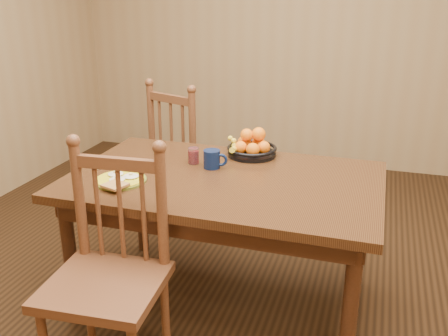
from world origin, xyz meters
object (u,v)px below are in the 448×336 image
(dining_table, at_px, (224,192))
(coffee_mug, at_px, (213,159))
(chair_near, at_px, (109,275))
(fruit_bowl, at_px, (251,147))
(breakfast_plate, at_px, (120,180))
(chair_far, at_px, (188,156))

(dining_table, distance_m, coffee_mug, 0.20)
(chair_near, relative_size, fruit_bowl, 3.26)
(dining_table, distance_m, fruit_bowl, 0.41)
(dining_table, height_order, fruit_bowl, fruit_bowl)
(breakfast_plate, bearing_deg, coffee_mug, 41.84)
(breakfast_plate, bearing_deg, chair_far, 94.41)
(dining_table, xyz_separation_m, chair_far, (-0.57, 0.91, -0.15))
(breakfast_plate, bearing_deg, dining_table, 25.15)
(chair_far, xyz_separation_m, breakfast_plate, (0.09, -1.13, 0.25))
(breakfast_plate, relative_size, coffee_mug, 2.25)
(dining_table, xyz_separation_m, breakfast_plate, (-0.48, -0.22, 0.10))
(breakfast_plate, height_order, coffee_mug, coffee_mug)
(breakfast_plate, height_order, fruit_bowl, fruit_bowl)
(dining_table, relative_size, chair_far, 1.52)
(chair_near, bearing_deg, chair_far, 94.97)
(breakfast_plate, relative_size, fruit_bowl, 0.93)
(chair_far, bearing_deg, dining_table, 142.31)
(chair_near, relative_size, breakfast_plate, 3.51)
(dining_table, bearing_deg, chair_near, -113.99)
(coffee_mug, xyz_separation_m, fruit_bowl, (0.14, 0.27, 0.00))
(chair_far, distance_m, coffee_mug, 0.96)
(coffee_mug, bearing_deg, dining_table, -48.42)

